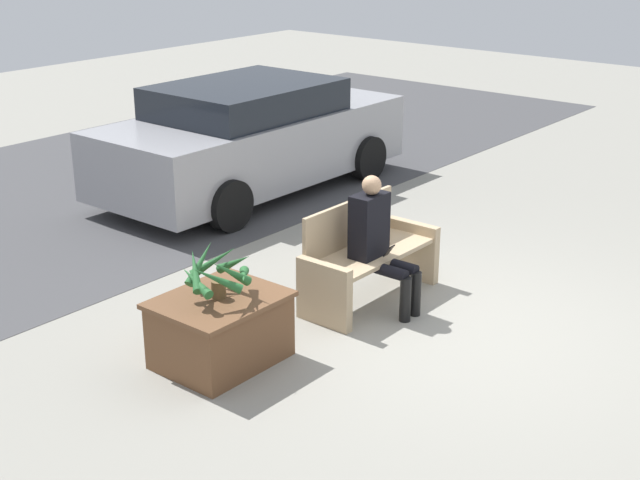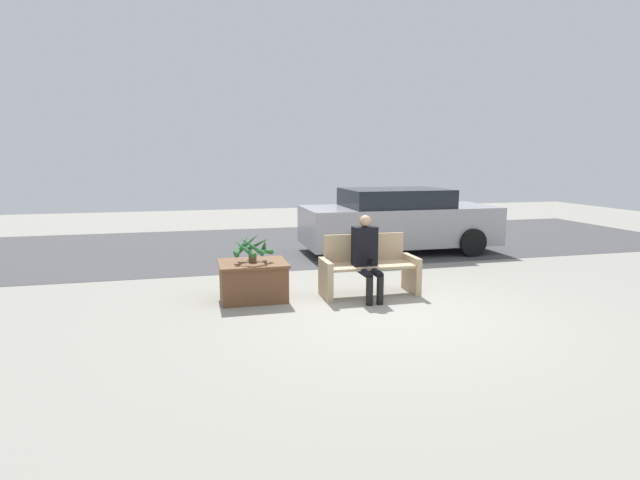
% 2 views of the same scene
% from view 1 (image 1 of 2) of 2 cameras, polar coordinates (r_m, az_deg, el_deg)
% --- Properties ---
extents(ground_plane, '(30.00, 30.00, 0.00)m').
position_cam_1_polar(ground_plane, '(8.11, 8.21, -5.54)').
color(ground_plane, gray).
extents(road_surface, '(20.00, 6.00, 0.01)m').
position_cam_1_polar(road_surface, '(11.97, -16.46, 2.46)').
color(road_surface, '#424244').
rests_on(road_surface, ground_plane).
extents(bench, '(1.51, 0.58, 0.93)m').
position_cam_1_polar(bench, '(8.46, 2.99, -1.07)').
color(bench, tan).
rests_on(bench, ground_plane).
extents(person_seated, '(0.37, 0.64, 1.27)m').
position_cam_1_polar(person_seated, '(8.17, 3.70, 0.16)').
color(person_seated, black).
rests_on(person_seated, ground_plane).
extents(planter_box, '(1.02, 0.82, 0.58)m').
position_cam_1_polar(planter_box, '(7.36, -6.40, -5.59)').
color(planter_box, brown).
rests_on(planter_box, ground_plane).
extents(potted_plant, '(0.63, 0.62, 0.43)m').
position_cam_1_polar(potted_plant, '(7.15, -6.64, -2.06)').
color(potted_plant, brown).
rests_on(potted_plant, planter_box).
extents(parked_car, '(4.35, 1.98, 1.45)m').
position_cam_1_polar(parked_car, '(11.75, -4.41, 6.58)').
color(parked_car, '#99999E').
rests_on(parked_car, ground_plane).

